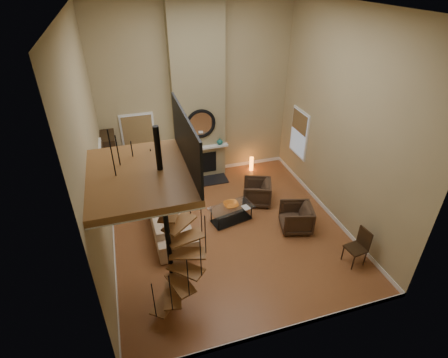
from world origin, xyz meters
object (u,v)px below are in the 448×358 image
object	(u,v)px
hutch	(112,166)
armchair_near	(259,192)
coffee_table	(231,212)
accent_lamp	(251,164)
armchair_far	(299,218)
sofa	(169,218)
side_chair	(359,245)
floor_lamp	(171,159)

from	to	relation	value
hutch	armchair_near	bearing A→B (deg)	-24.02
coffee_table	accent_lamp	world-z (taller)	accent_lamp
armchair_far	coffee_table	bearing A→B (deg)	-102.22
armchair_far	coffee_table	distance (m)	1.84
armchair_far	coffee_table	size ratio (longest dim) A/B	0.63
sofa	armchair_far	xyz separation A→B (m)	(3.34, -0.94, -0.04)
accent_lamp	side_chair	size ratio (longest dim) A/B	0.53
armchair_far	floor_lamp	size ratio (longest dim) A/B	0.47
sofa	side_chair	distance (m)	4.80
armchair_far	floor_lamp	bearing A→B (deg)	-112.52
sofa	armchair_far	size ratio (longest dim) A/B	3.06
floor_lamp	coffee_table	bearing A→B (deg)	-47.56
hutch	accent_lamp	size ratio (longest dim) A/B	4.16
coffee_table	side_chair	distance (m)	3.40
coffee_table	accent_lamp	bearing A→B (deg)	58.07
side_chair	armchair_far	bearing A→B (deg)	116.31
accent_lamp	side_chair	world-z (taller)	side_chair
side_chair	hutch	bearing A→B (deg)	138.37
armchair_near	coffee_table	bearing A→B (deg)	-39.81
sofa	armchair_near	size ratio (longest dim) A/B	3.07
sofa	side_chair	world-z (taller)	side_chair
sofa	armchair_near	distance (m)	2.83
hutch	side_chair	bearing A→B (deg)	-41.63
floor_lamp	hutch	bearing A→B (deg)	150.56
sofa	armchair_near	bearing A→B (deg)	-80.78
hutch	floor_lamp	world-z (taller)	hutch
sofa	side_chair	size ratio (longest dim) A/B	2.69
armchair_near	armchair_far	world-z (taller)	armchair_far
armchair_near	floor_lamp	bearing A→B (deg)	-88.55
hutch	floor_lamp	bearing A→B (deg)	-29.44
armchair_near	side_chair	world-z (taller)	side_chair
sofa	accent_lamp	world-z (taller)	sofa
armchair_near	coffee_table	distance (m)	1.23
side_chair	sofa	bearing A→B (deg)	148.85
coffee_table	side_chair	size ratio (longest dim) A/B	1.40
accent_lamp	hutch	bearing A→B (deg)	-179.48
coffee_table	accent_lamp	size ratio (longest dim) A/B	2.66
sofa	accent_lamp	size ratio (longest dim) A/B	5.12
side_chair	floor_lamp	bearing A→B (deg)	134.02
floor_lamp	side_chair	distance (m)	5.45
armchair_near	armchair_far	size ratio (longest dim) A/B	1.00
accent_lamp	floor_lamp	bearing A→B (deg)	-160.98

